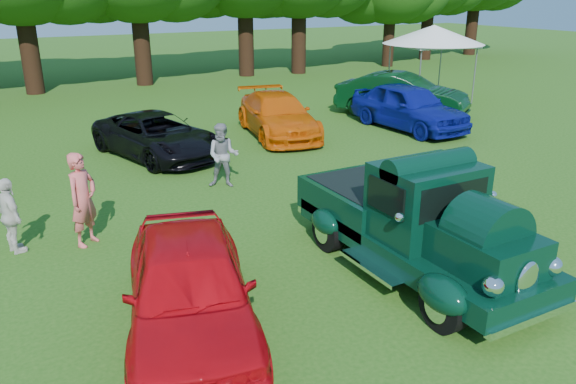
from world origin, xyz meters
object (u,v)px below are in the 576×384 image
back_car_green (402,95)px  spectator_grey (223,156)px  back_car_orange (278,115)px  back_car_black (157,135)px  canopy_tent (434,35)px  back_car_blue (409,107)px  spectator_white (11,216)px  hero_pickup (414,223)px  spectator_pink (83,199)px  red_convertible (189,287)px

back_car_green → spectator_grey: bearing=171.9°
back_car_orange → spectator_grey: (-3.76, -4.16, 0.11)m
back_car_black → canopy_tent: 14.18m
back_car_blue → back_car_green: bearing=54.0°
back_car_black → spectator_grey: 3.64m
back_car_black → spectator_white: 6.80m
back_car_green → spectator_grey: 10.65m
hero_pickup → spectator_pink: hero_pickup is taller
back_car_black → back_car_green: bearing=-9.6°
red_convertible → canopy_tent: size_ratio=0.85×
back_car_green → spectator_pink: size_ratio=2.73×
spectator_pink → canopy_tent: bearing=-13.0°
back_car_blue → canopy_tent: canopy_tent is taller
back_car_orange → back_car_green: size_ratio=0.96×
back_car_orange → back_car_blue: back_car_blue is taller
hero_pickup → canopy_tent: bearing=46.9°
hero_pickup → back_car_blue: bearing=50.2°
hero_pickup → back_car_blue: (7.18, 8.61, -0.07)m
hero_pickup → back_car_black: size_ratio=1.11×
hero_pickup → back_car_orange: bearing=75.8°
red_convertible → spectator_grey: 6.60m
red_convertible → canopy_tent: canopy_tent is taller
hero_pickup → spectator_white: hero_pickup is taller
back_car_green → spectator_grey: (-9.62, -4.58, -0.02)m
back_car_orange → back_car_green: 5.87m
back_car_orange → back_car_black: bearing=-161.3°
back_car_black → spectator_white: (-4.37, -5.21, 0.09)m
spectator_grey → back_car_orange: bearing=78.7°
spectator_pink → spectator_grey: size_ratio=1.14×
red_convertible → spectator_pink: size_ratio=2.36×
canopy_tent → back_car_green: bearing=-148.2°
spectator_pink → spectator_grey: (3.76, 1.92, -0.12)m
back_car_blue → spectator_pink: bearing=-162.1°
back_car_black → spectator_pink: (-3.07, -5.48, 0.29)m
hero_pickup → back_car_blue: hero_pickup is taller
canopy_tent → spectator_pink: bearing=-152.9°
red_convertible → back_car_blue: size_ratio=0.92×
red_convertible → spectator_pink: (-0.77, 3.97, 0.19)m
spectator_pink → canopy_tent: canopy_tent is taller
back_car_blue → hero_pickup: bearing=-132.8°
red_convertible → back_car_blue: 14.28m
hero_pickup → spectator_white: (-6.29, 4.25, -0.14)m
hero_pickup → canopy_tent: canopy_tent is taller
back_car_blue → canopy_tent: (4.55, 3.93, 2.10)m
back_car_blue → back_car_green: size_ratio=0.94×
back_car_black → red_convertible: bearing=-118.9°
back_car_orange → spectator_grey: spectator_grey is taller
back_car_black → spectator_pink: bearing=-134.4°
spectator_pink → spectator_grey: spectator_pink is taller
hero_pickup → back_car_orange: 10.36m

